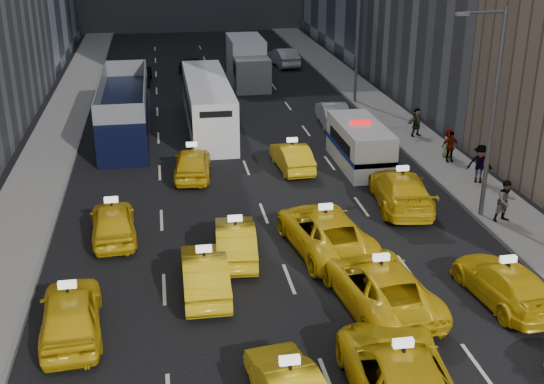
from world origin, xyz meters
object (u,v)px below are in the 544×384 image
Objects in this scene: city_bus at (208,105)px; box_truck at (247,62)px; nypd_van at (360,145)px; double_decker at (124,109)px.

box_truck reaches higher than city_bus.
city_bus is at bearing -112.27° from box_truck.
nypd_van is 14.38m from double_decker.
double_decker reaches higher than nypd_van.
box_truck is at bearing 98.46° from nypd_van.
double_decker is at bearing -173.52° from city_bus.
nypd_van is 10.94m from city_bus.
city_bus is (-7.32, 8.12, 0.41)m from nypd_van.
double_decker is 0.98× the size of city_bus.
box_truck reaches higher than double_decker.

